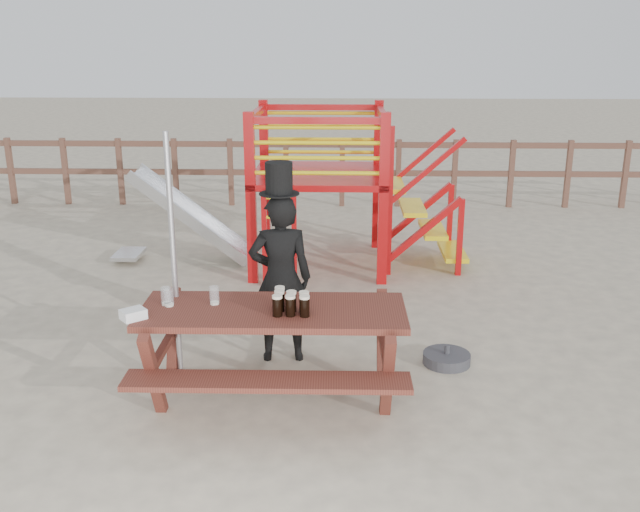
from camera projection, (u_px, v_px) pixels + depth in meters
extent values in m
plane|color=beige|center=(283.00, 388.00, 6.22)|extent=(60.00, 60.00, 0.00)
cube|color=brown|center=(314.00, 145.00, 12.58)|extent=(15.00, 0.06, 0.10)
cube|color=brown|center=(314.00, 173.00, 12.73)|extent=(15.00, 0.06, 0.10)
cube|color=brown|center=(11.00, 171.00, 12.89)|extent=(0.09, 0.09, 1.20)
cube|color=brown|center=(65.00, 171.00, 12.86)|extent=(0.09, 0.09, 1.20)
cube|color=brown|center=(120.00, 172.00, 12.83)|extent=(0.09, 0.09, 1.20)
cube|color=brown|center=(175.00, 172.00, 12.80)|extent=(0.09, 0.09, 1.20)
cube|color=brown|center=(231.00, 172.00, 12.77)|extent=(0.09, 0.09, 1.20)
cube|color=brown|center=(286.00, 173.00, 12.74)|extent=(0.09, 0.09, 1.20)
cube|color=brown|center=(342.00, 173.00, 12.71)|extent=(0.09, 0.09, 1.20)
cube|color=brown|center=(398.00, 173.00, 12.68)|extent=(0.09, 0.09, 1.20)
cube|color=brown|center=(455.00, 174.00, 12.65)|extent=(0.09, 0.09, 1.20)
cube|color=brown|center=(511.00, 174.00, 12.62)|extent=(0.09, 0.09, 1.20)
cube|color=brown|center=(568.00, 174.00, 12.59)|extent=(0.09, 0.09, 1.20)
cube|color=brown|center=(625.00, 174.00, 12.56)|extent=(0.09, 0.09, 1.20)
cube|color=#B70C0E|center=(251.00, 200.00, 8.60)|extent=(0.12, 0.12, 2.10)
cube|color=#B70C0E|center=(384.00, 201.00, 8.55)|extent=(0.12, 0.12, 2.10)
cube|color=#B70C0E|center=(265.00, 175.00, 10.13)|extent=(0.12, 0.12, 2.10)
cube|color=#B70C0E|center=(377.00, 176.00, 10.08)|extent=(0.12, 0.12, 2.10)
cube|color=#B70C0E|center=(319.00, 175.00, 9.30)|extent=(1.72, 1.72, 0.08)
cube|color=#B70C0E|center=(317.00, 120.00, 8.30)|extent=(1.60, 0.08, 0.08)
cube|color=#B70C0E|center=(321.00, 107.00, 9.82)|extent=(1.60, 0.08, 0.08)
cube|color=#B70C0E|center=(257.00, 113.00, 9.08)|extent=(0.08, 1.60, 0.08)
cube|color=#B70C0E|center=(382.00, 113.00, 9.04)|extent=(0.08, 1.60, 0.08)
cylinder|color=yellow|center=(317.00, 173.00, 8.48)|extent=(1.50, 0.05, 0.05)
cylinder|color=yellow|center=(321.00, 152.00, 10.01)|extent=(1.50, 0.05, 0.05)
cylinder|color=yellow|center=(317.00, 158.00, 8.43)|extent=(1.50, 0.05, 0.05)
cylinder|color=yellow|center=(321.00, 139.00, 9.95)|extent=(1.50, 0.05, 0.05)
cylinder|color=yellow|center=(317.00, 143.00, 8.37)|extent=(1.50, 0.05, 0.05)
cylinder|color=yellow|center=(321.00, 126.00, 9.90)|extent=(1.50, 0.05, 0.05)
cylinder|color=yellow|center=(317.00, 127.00, 8.32)|extent=(1.50, 0.05, 0.05)
cylinder|color=yellow|center=(321.00, 113.00, 9.85)|extent=(1.50, 0.05, 0.05)
cube|color=#B70C0E|center=(265.00, 239.00, 8.59)|extent=(0.06, 0.06, 1.20)
cube|color=#B70C0E|center=(294.00, 239.00, 8.58)|extent=(0.06, 0.06, 1.20)
cylinder|color=yellow|center=(280.00, 274.00, 8.72)|extent=(0.36, 0.04, 0.04)
cylinder|color=yellow|center=(280.00, 256.00, 8.64)|extent=(0.36, 0.04, 0.04)
cylinder|color=yellow|center=(279.00, 237.00, 8.57)|extent=(0.36, 0.04, 0.04)
cylinder|color=yellow|center=(279.00, 217.00, 8.50)|extent=(0.36, 0.04, 0.04)
cylinder|color=yellow|center=(279.00, 198.00, 8.43)|extent=(0.36, 0.04, 0.04)
cube|color=yellow|center=(392.00, 185.00, 9.30)|extent=(0.30, 0.90, 0.06)
cube|color=yellow|center=(412.00, 207.00, 9.39)|extent=(0.30, 0.90, 0.06)
cube|color=yellow|center=(433.00, 229.00, 9.47)|extent=(0.30, 0.90, 0.06)
cube|color=yellow|center=(452.00, 251.00, 9.55)|extent=(0.30, 0.90, 0.06)
cube|color=#B70C0E|center=(425.00, 230.00, 9.01)|extent=(0.95, 0.08, 0.86)
cube|color=#B70C0E|center=(417.00, 213.00, 9.86)|extent=(0.95, 0.08, 0.86)
cube|color=silver|center=(192.00, 217.00, 9.52)|extent=(1.53, 0.55, 1.21)
cube|color=silver|center=(188.00, 220.00, 9.25)|extent=(1.58, 0.04, 1.28)
cube|color=silver|center=(196.00, 210.00, 9.77)|extent=(1.58, 0.04, 1.28)
cube|color=silver|center=(129.00, 254.00, 9.70)|extent=(0.35, 0.55, 0.05)
cube|color=maroon|center=(273.00, 312.00, 5.77)|extent=(2.16, 0.83, 0.05)
cube|color=maroon|center=(267.00, 382.00, 5.30)|extent=(2.16, 0.32, 0.04)
cube|color=maroon|center=(279.00, 321.00, 6.43)|extent=(2.16, 0.32, 0.04)
cube|color=maroon|center=(164.00, 358.00, 5.91)|extent=(0.10, 1.29, 0.77)
cube|color=maroon|center=(384.00, 360.00, 5.87)|extent=(0.10, 1.29, 0.77)
imported|color=black|center=(281.00, 279.00, 6.57)|extent=(0.62, 0.45, 1.60)
cube|color=#0B7F32|center=(280.00, 255.00, 6.64)|extent=(0.07, 0.02, 0.37)
cylinder|color=black|center=(279.00, 193.00, 6.33)|extent=(0.36, 0.36, 0.01)
cylinder|color=black|center=(279.00, 177.00, 6.29)|extent=(0.24, 0.24, 0.28)
cube|color=white|center=(278.00, 164.00, 6.38)|extent=(0.13, 0.02, 0.03)
cylinder|color=#B2B2B7|center=(174.00, 265.00, 5.95)|extent=(0.05, 0.05, 2.23)
cylinder|color=#37363B|center=(447.00, 358.00, 6.68)|extent=(0.44, 0.44, 0.10)
cylinder|color=#37363B|center=(447.00, 349.00, 6.65)|extent=(0.05, 0.05, 0.09)
cube|color=white|center=(133.00, 314.00, 5.54)|extent=(0.23, 0.22, 0.08)
cylinder|color=black|center=(277.00, 307.00, 5.59)|extent=(0.08, 0.08, 0.15)
cylinder|color=beige|center=(277.00, 297.00, 5.56)|extent=(0.08, 0.08, 0.02)
cylinder|color=black|center=(290.00, 307.00, 5.59)|extent=(0.08, 0.08, 0.15)
cylinder|color=beige|center=(290.00, 297.00, 5.57)|extent=(0.08, 0.08, 0.02)
cylinder|color=black|center=(305.00, 307.00, 5.58)|extent=(0.08, 0.08, 0.15)
cylinder|color=beige|center=(305.00, 297.00, 5.56)|extent=(0.08, 0.08, 0.02)
cylinder|color=black|center=(279.00, 302.00, 5.69)|extent=(0.08, 0.08, 0.15)
cylinder|color=beige|center=(279.00, 292.00, 5.67)|extent=(0.08, 0.08, 0.02)
cylinder|color=black|center=(291.00, 303.00, 5.68)|extent=(0.08, 0.08, 0.15)
cylinder|color=beige|center=(291.00, 292.00, 5.66)|extent=(0.08, 0.08, 0.02)
cylinder|color=black|center=(304.00, 303.00, 5.67)|extent=(0.08, 0.08, 0.15)
cylinder|color=beige|center=(304.00, 293.00, 5.65)|extent=(0.08, 0.08, 0.02)
cylinder|color=black|center=(280.00, 298.00, 5.78)|extent=(0.08, 0.08, 0.15)
cylinder|color=beige|center=(280.00, 288.00, 5.75)|extent=(0.08, 0.08, 0.02)
cylinder|color=silver|center=(214.00, 295.00, 5.84)|extent=(0.08, 0.08, 0.15)
cylinder|color=beige|center=(215.00, 303.00, 5.86)|extent=(0.07, 0.07, 0.02)
cylinder|color=silver|center=(166.00, 296.00, 5.82)|extent=(0.08, 0.08, 0.15)
cylinder|color=beige|center=(166.00, 304.00, 5.84)|extent=(0.07, 0.07, 0.02)
cylinder|color=silver|center=(169.00, 297.00, 5.80)|extent=(0.08, 0.08, 0.15)
cylinder|color=beige|center=(169.00, 305.00, 5.82)|extent=(0.07, 0.07, 0.02)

